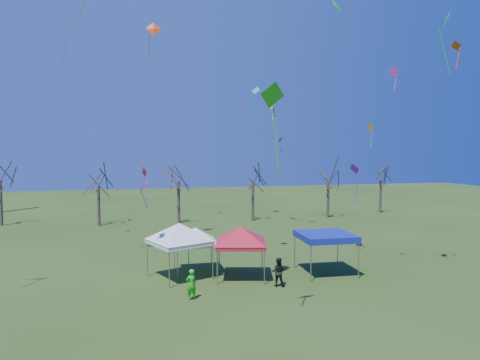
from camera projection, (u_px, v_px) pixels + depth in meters
The scene contains 27 objects.
ground at pixel (267, 291), 24.14m from camera, with size 140.00×140.00×0.00m, color #294315.
tree_0 at pixel (0, 165), 45.09m from camera, with size 3.83×3.83×8.44m.
tree_1 at pixel (98, 171), 44.96m from camera, with size 3.42×3.42×7.54m.
tree_2 at pixel (178, 166), 46.72m from camera, with size 3.71×3.71×8.18m.
tree_3 at pixel (253, 167), 48.48m from camera, with size 3.59×3.59×7.91m.
tree_4 at pixel (328, 167), 50.72m from camera, with size 3.58×3.58×7.89m.
tree_5 at pixel (381, 168), 54.79m from camera, with size 3.39×3.39×7.46m.
tent_white_west at pixel (179, 227), 26.46m from camera, with size 4.17×4.17×3.97m.
tent_white_mid at pixel (195, 231), 27.80m from camera, with size 3.82×3.82×3.37m.
tent_red at pixel (241, 230), 26.45m from camera, with size 4.11×4.11×3.74m.
tent_blue at pixel (325, 236), 27.48m from camera, with size 3.50×3.50×2.61m.
person_green at pixel (191, 284), 22.67m from camera, with size 0.60×0.39×1.64m, color green.
person_dark at pixel (278, 272), 24.92m from camera, with size 0.82×0.64×1.69m, color black.
kite_22 at pixel (280, 141), 45.93m from camera, with size 1.09×1.09×2.77m.
kite_27 at pixel (337, 6), 27.90m from camera, with size 1.34×1.25×2.78m.
kite_0 at pixel (446, 20), 25.11m from camera, with size 1.02×1.20×3.73m.
kite_19 at pixel (272, 107), 44.91m from camera, with size 0.64×0.66×1.86m.
kite_18 at pixel (255, 91), 30.76m from camera, with size 0.83×0.85×1.84m.
kite_13 at pixel (145, 172), 39.70m from camera, with size 0.82×1.00×2.58m.
kite_9 at pixel (456, 46), 26.14m from camera, with size 0.54×0.77×1.77m.
kite_11 at pixel (153, 29), 34.77m from camera, with size 1.28×0.76×2.80m.
kite_5 at pixel (272, 96), 18.37m from camera, with size 1.33×0.91×3.96m.
kite_1 at pixel (144, 185), 24.52m from camera, with size 0.51×0.86×1.83m.
kite_12 at pixel (370, 128), 49.26m from camera, with size 0.62×0.88×2.76m.
kite_17 at pixel (355, 169), 32.55m from camera, with size 0.77×1.09×3.02m.
kite_25 at pixel (394, 72), 27.04m from camera, with size 0.48×0.73×1.63m.
kite_2 at pixel (65, 39), 40.62m from camera, with size 0.90×1.35×3.23m.
Camera 1 is at (-7.30, -22.57, 7.85)m, focal length 32.00 mm.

